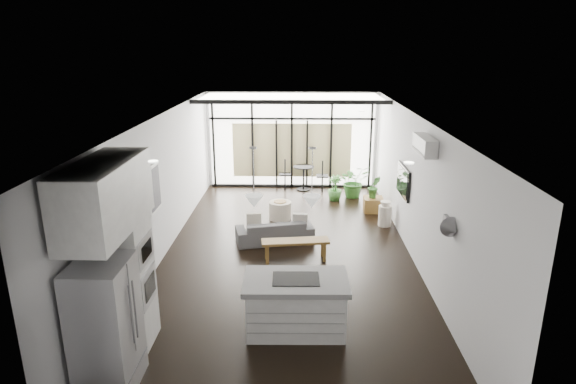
{
  "coord_description": "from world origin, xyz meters",
  "views": [
    {
      "loc": [
        0.22,
        -8.98,
        4.12
      ],
      "look_at": [
        0.0,
        0.3,
        1.25
      ],
      "focal_mm": 30.0,
      "sensor_mm": 36.0,
      "label": 1
    }
  ],
  "objects_px": {
    "pouf": "(280,210)",
    "tv": "(403,181)",
    "sofa": "(275,227)",
    "milk_can": "(385,213)",
    "island": "(296,304)",
    "fridge": "(106,326)",
    "console_bench": "(295,250)"
  },
  "relations": [
    {
      "from": "pouf",
      "to": "tv",
      "type": "height_order",
      "value": "tv"
    },
    {
      "from": "sofa",
      "to": "pouf",
      "type": "bearing_deg",
      "value": -106.62
    },
    {
      "from": "milk_can",
      "to": "island",
      "type": "bearing_deg",
      "value": -115.23
    },
    {
      "from": "sofa",
      "to": "fridge",
      "type": "bearing_deg",
      "value": 54.9
    },
    {
      "from": "tv",
      "to": "pouf",
      "type": "bearing_deg",
      "value": 157.59
    },
    {
      "from": "console_bench",
      "to": "milk_can",
      "type": "height_order",
      "value": "milk_can"
    },
    {
      "from": "fridge",
      "to": "pouf",
      "type": "bearing_deg",
      "value": 72.88
    },
    {
      "from": "island",
      "to": "console_bench",
      "type": "bearing_deg",
      "value": 89.6
    },
    {
      "from": "island",
      "to": "fridge",
      "type": "distance_m",
      "value": 2.66
    },
    {
      "from": "island",
      "to": "console_bench",
      "type": "height_order",
      "value": "island"
    },
    {
      "from": "tv",
      "to": "sofa",
      "type": "bearing_deg",
      "value": -174.08
    },
    {
      "from": "console_bench",
      "to": "milk_can",
      "type": "xyz_separation_m",
      "value": [
        2.09,
        1.95,
        0.09
      ]
    },
    {
      "from": "fridge",
      "to": "tv",
      "type": "xyz_separation_m",
      "value": [
        4.56,
        4.95,
        0.46
      ]
    },
    {
      "from": "island",
      "to": "pouf",
      "type": "height_order",
      "value": "island"
    },
    {
      "from": "island",
      "to": "pouf",
      "type": "relative_size",
      "value": 2.81
    },
    {
      "from": "fridge",
      "to": "console_bench",
      "type": "height_order",
      "value": "fridge"
    },
    {
      "from": "pouf",
      "to": "tv",
      "type": "distance_m",
      "value": 3.11
    },
    {
      "from": "pouf",
      "to": "sofa",
      "type": "bearing_deg",
      "value": -92.65
    },
    {
      "from": "pouf",
      "to": "milk_can",
      "type": "height_order",
      "value": "milk_can"
    },
    {
      "from": "console_bench",
      "to": "tv",
      "type": "relative_size",
      "value": 1.21
    },
    {
      "from": "sofa",
      "to": "milk_can",
      "type": "height_order",
      "value": "sofa"
    },
    {
      "from": "fridge",
      "to": "sofa",
      "type": "distance_m",
      "value": 5.03
    },
    {
      "from": "fridge",
      "to": "pouf",
      "type": "xyz_separation_m",
      "value": [
        1.87,
        6.06,
        -0.62
      ]
    },
    {
      "from": "island",
      "to": "tv",
      "type": "height_order",
      "value": "tv"
    },
    {
      "from": "console_bench",
      "to": "pouf",
      "type": "distance_m",
      "value": 2.38
    },
    {
      "from": "island",
      "to": "fridge",
      "type": "xyz_separation_m",
      "value": [
        -2.29,
        -1.29,
        0.42
      ]
    },
    {
      "from": "fridge",
      "to": "tv",
      "type": "relative_size",
      "value": 1.53
    },
    {
      "from": "pouf",
      "to": "tv",
      "type": "xyz_separation_m",
      "value": [
        2.7,
        -1.11,
        1.08
      ]
    },
    {
      "from": "pouf",
      "to": "milk_can",
      "type": "relative_size",
      "value": 0.9
    },
    {
      "from": "fridge",
      "to": "pouf",
      "type": "height_order",
      "value": "fridge"
    },
    {
      "from": "console_bench",
      "to": "tv",
      "type": "height_order",
      "value": "tv"
    },
    {
      "from": "fridge",
      "to": "milk_can",
      "type": "xyz_separation_m",
      "value": [
        4.35,
        5.67,
        -0.54
      ]
    }
  ]
}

